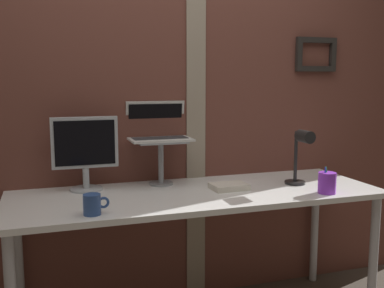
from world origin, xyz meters
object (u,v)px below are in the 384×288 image
Objects in this scene: monitor at (85,148)px; desk_lamp at (301,152)px; coffee_mug at (93,204)px; pen_cup at (327,183)px; laptop at (158,129)px.

monitor is 1.25× the size of desk_lamp.
monitor is 3.43× the size of coffee_mug.
pen_cup reaches higher than coffee_mug.
monitor is at bearing 166.51° from desk_lamp.
laptop is (0.43, 0.07, 0.08)m from monitor.
pen_cup is at bearing -0.00° from coffee_mug.
laptop is at bearing 155.16° from desk_lamp.
laptop reaches higher than monitor.
laptop is 2.45× the size of pen_cup.
desk_lamp reaches higher than coffee_mug.
laptop is 2.99× the size of coffee_mug.
desk_lamp is at bearing -13.49° from monitor.
monitor is 2.80× the size of pen_cup.
laptop is 0.75m from coffee_mug.
monitor reaches higher than pen_cup.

